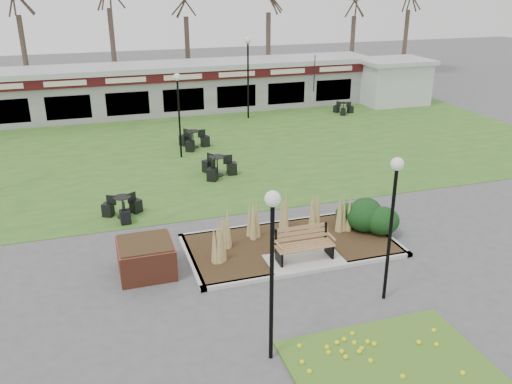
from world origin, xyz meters
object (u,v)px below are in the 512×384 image
object	(u,v)px
park_bench	(303,243)
brick_planter	(146,257)
patio_umbrella	(314,87)
bistro_set_b	(217,169)
food_pavilion	(179,87)
lamp_post_near_left	(272,241)
lamp_post_far_right	(248,60)
bistro_set_a	(123,210)
bistro_set_d	(343,110)
bistro_set_c	(193,142)
lamp_post_near_right	(394,199)
lamp_post_mid_right	(178,97)
service_hut	(393,81)

from	to	relation	value
park_bench	brick_planter	bearing A→B (deg)	170.31
park_bench	patio_umbrella	xyz separation A→B (m)	(8.00, 17.75, 0.81)
brick_planter	bistro_set_b	xyz separation A→B (m)	(3.79, 7.05, -0.18)
brick_planter	food_pavilion	xyz separation A→B (m)	(4.40, 18.96, 1.00)
lamp_post_near_left	patio_umbrella	size ratio (longest dim) A/B	1.78
brick_planter	lamp_post_far_right	size ratio (longest dim) A/B	0.33
lamp_post_far_right	bistro_set_a	distance (m)	14.84
bistro_set_d	patio_umbrella	size ratio (longest dim) A/B	0.57
park_bench	brick_planter	size ratio (longest dim) A/B	1.13
lamp_post_far_right	bistro_set_a	xyz separation A→B (m)	(-8.17, -12.00, -3.08)
lamp_post_near_left	patio_umbrella	world-z (taller)	lamp_post_near_left
park_bench	lamp_post_far_right	size ratio (longest dim) A/B	0.37
food_pavilion	lamp_post_near_left	size ratio (longest dim) A/B	6.28
food_pavilion	patio_umbrella	distance (m)	8.24
bistro_set_c	bistro_set_d	bearing A→B (deg)	22.18
lamp_post_far_right	lamp_post_near_left	bearing A→B (deg)	-105.72
bistro_set_a	patio_umbrella	distance (m)	18.20
lamp_post_near_right	bistro_set_c	world-z (taller)	lamp_post_near_right
lamp_post_mid_right	lamp_post_near_right	bearing A→B (deg)	-77.79
park_bench	food_pavilion	bearing A→B (deg)	90.00
food_pavilion	bistro_set_a	world-z (taller)	food_pavilion
lamp_post_near_right	lamp_post_mid_right	xyz separation A→B (m)	(-2.84, 13.12, 0.00)
food_pavilion	patio_umbrella	world-z (taller)	food_pavilion
lamp_post_near_left	lamp_post_far_right	world-z (taller)	lamp_post_far_right
bistro_set_d	bistro_set_a	bearing A→B (deg)	-140.93
lamp_post_near_right	bistro_set_c	bearing A→B (deg)	97.97
bistro_set_c	patio_umbrella	bearing A→B (deg)	33.36
brick_planter	bistro_set_a	bearing A→B (deg)	94.20
brick_planter	bistro_set_d	world-z (taller)	brick_planter
lamp_post_near_left	bistro_set_a	distance (m)	9.20
lamp_post_near_right	bistro_set_d	distance (m)	20.29
lamp_post_near_left	lamp_post_mid_right	bearing A→B (deg)	87.18
bistro_set_c	lamp_post_mid_right	bearing A→B (deg)	-122.63
brick_planter	bistro_set_b	size ratio (longest dim) A/B	0.96
park_bench	lamp_post_near_right	world-z (taller)	lamp_post_near_right
food_pavilion	bistro_set_d	xyz separation A→B (m)	(9.23, -3.66, -1.24)
service_hut	lamp_post_near_right	world-z (taller)	lamp_post_near_right
bistro_set_d	bistro_set_b	bearing A→B (deg)	-139.99
bistro_set_b	patio_umbrella	size ratio (longest dim) A/B	0.71
lamp_post_mid_right	patio_umbrella	xyz separation A→B (m)	(9.59, 7.06, -1.39)
brick_planter	service_hut	size ratio (longest dim) A/B	0.34
park_bench	lamp_post_near_left	distance (m)	4.95
lamp_post_mid_right	bistro_set_d	size ratio (longest dim) A/B	3.07
lamp_post_far_right	lamp_post_mid_right	bearing A→B (deg)	-129.88
service_hut	bistro_set_c	xyz separation A→B (m)	(-14.27, -5.77, -1.16)
park_bench	lamp_post_near_right	bearing A→B (deg)	-62.76
lamp_post_far_right	bistro_set_b	size ratio (longest dim) A/B	2.93
bistro_set_b	patio_umbrella	world-z (taller)	patio_umbrella
lamp_post_near_left	patio_umbrella	xyz separation A→B (m)	(10.30, 21.50, -1.46)
lamp_post_near_left	lamp_post_mid_right	world-z (taller)	lamp_post_near_left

